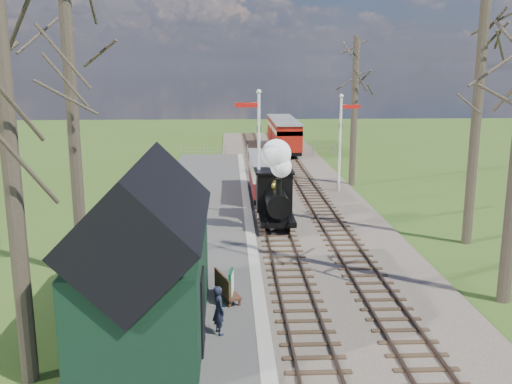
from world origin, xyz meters
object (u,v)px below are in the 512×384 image
station_shed (146,259)px  locomotive (276,188)px  semaphore_near (257,146)px  red_carriage_a (286,137)px  semaphore_far (342,136)px  bench (225,288)px  red_carriage_b (281,130)px  person (219,310)px  sign_board (231,286)px  coach (267,174)px

station_shed → locomotive: (4.29, 10.60, -0.38)m
semaphore_near → red_carriage_a: (3.37, 19.96, -2.07)m
semaphore_near → semaphore_far: semaphore_near is taller
semaphore_near → semaphore_far: (5.14, 6.00, -0.27)m
bench → semaphore_far: bearing=67.4°
red_carriage_a → red_carriage_b: same height
station_shed → bench: size_ratio=4.24×
station_shed → semaphore_near: semaphore_near is taller
semaphore_far → red_carriage_b: size_ratio=1.07×
person → semaphore_far: bearing=-42.5°
semaphore_near → bench: 10.47m
locomotive → sign_board: size_ratio=4.02×
station_shed → sign_board: size_ratio=6.25×
semaphore_near → person: bearing=-97.6°
station_shed → coach: 17.22m
semaphore_near → person: 12.62m
locomotive → coach: size_ratio=0.63×
semaphore_far → person: (-6.77, -18.21, -2.48)m
red_carriage_a → sign_board: 30.46m
red_carriage_b → semaphore_near: bearing=-97.5°
bench → person: (-0.14, -2.30, 0.29)m
red_carriage_b → bench: red_carriage_b is taller
station_shed → red_carriage_b: 38.10m
semaphore_near → red_carriage_a: bearing=80.4°
coach → red_carriage_a: bearing=80.4°
coach → semaphore_near: bearing=-99.4°
semaphore_far → red_carriage_a: 14.18m
sign_board → person: size_ratio=0.75×
coach → red_carriage_a: red_carriage_a is taller
station_shed → coach: station_shed is taller
coach → red_carriage_b: size_ratio=1.22×
locomotive → red_carriage_a: (2.61, 21.36, -0.34)m
semaphore_far → bench: bearing=-112.6°
semaphore_far → red_carriage_b: (-1.77, 19.46, -1.80)m
red_carriage_b → sign_board: 35.90m
locomotive → red_carriage_a: locomotive is taller
sign_board → red_carriage_b: bearing=82.5°
station_shed → red_carriage_a: 32.70m
semaphore_near → red_carriage_b: size_ratio=1.17×
bench → coach: bearing=81.2°
person → locomotive: bearing=-34.6°
semaphore_far → semaphore_near: bearing=-130.6°
coach → sign_board: (-2.06, -14.78, -0.69)m
locomotive → sign_board: locomotive is taller
locomotive → bench: size_ratio=2.73×
red_carriage_b → sign_board: red_carriage_b is taller
semaphore_far → bench: size_ratio=3.85×
coach → red_carriage_a: 15.53m
station_shed → sign_board: bearing=39.8°
person → red_carriage_a: bearing=-31.0°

